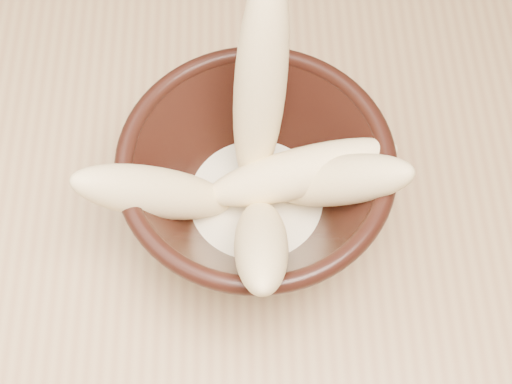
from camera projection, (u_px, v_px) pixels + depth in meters
table at (475, 185)px, 0.70m from camera, size 1.20×0.80×0.75m
bowl at (256, 186)px, 0.54m from camera, size 0.20×0.20×0.11m
milk_puddle at (256, 202)px, 0.57m from camera, size 0.11×0.11×0.02m
banana_upright at (260, 88)px, 0.50m from camera, size 0.06×0.10×0.19m
banana_left at (157, 193)px, 0.51m from camera, size 0.13×0.07×0.12m
banana_right at (336, 181)px, 0.52m from camera, size 0.13×0.08×0.12m
banana_across at (299, 173)px, 0.53m from camera, size 0.16×0.05×0.08m
banana_front at (261, 243)px, 0.49m from camera, size 0.04×0.13×0.13m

